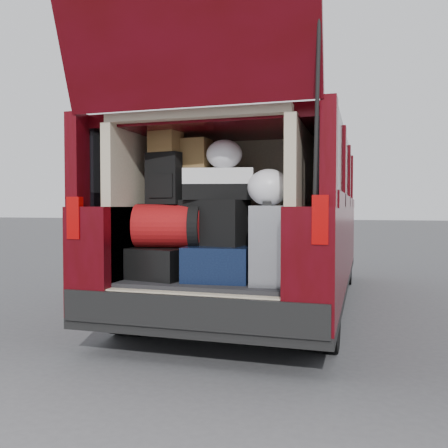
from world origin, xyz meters
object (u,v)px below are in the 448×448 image
(twotone_duffel, at_px, (219,185))
(black_soft_case, at_px, (215,223))
(silver_roller, at_px, (268,245))
(backpack, at_px, (166,179))
(navy_hardshell, at_px, (221,262))
(black_hardshell, at_px, (169,262))
(red_duffel, at_px, (169,226))

(twotone_duffel, bearing_deg, black_soft_case, -146.32)
(silver_roller, height_order, backpack, backpack)
(silver_roller, xyz_separation_m, backpack, (-0.83, 0.12, 0.49))
(navy_hardshell, xyz_separation_m, backpack, (-0.45, -0.01, 0.64))
(black_hardshell, distance_m, navy_hardshell, 0.43)
(red_duffel, relative_size, backpack, 1.28)
(black_soft_case, bearing_deg, backpack, -166.78)
(navy_hardshell, distance_m, black_soft_case, 0.31)
(black_hardshell, height_order, twotone_duffel, twotone_duffel)
(navy_hardshell, relative_size, twotone_duffel, 1.12)
(black_soft_case, distance_m, backpack, 0.52)
(silver_roller, distance_m, red_duffel, 0.80)
(red_duffel, bearing_deg, black_hardshell, 104.34)
(red_duffel, height_order, black_soft_case, black_soft_case)
(backpack, bearing_deg, twotone_duffel, 16.22)
(silver_roller, bearing_deg, backpack, 165.26)
(backpack, distance_m, twotone_duffel, 0.43)
(navy_hardshell, height_order, red_duffel, red_duffel)
(silver_roller, distance_m, backpack, 0.97)
(navy_hardshell, xyz_separation_m, red_duffel, (-0.41, -0.06, 0.27))
(black_hardshell, distance_m, backpack, 0.65)
(twotone_duffel, bearing_deg, navy_hardshell, -64.22)
(black_soft_case, relative_size, twotone_duffel, 0.91)
(red_duffel, bearing_deg, navy_hardshell, -2.93)
(silver_roller, bearing_deg, twotone_duffel, 151.05)
(silver_roller, relative_size, backpack, 1.39)
(black_hardshell, height_order, navy_hardshell, navy_hardshell)
(navy_hardshell, height_order, backpack, backpack)
(twotone_duffel, bearing_deg, backpack, 175.39)
(black_soft_case, bearing_deg, red_duffel, -159.71)
(navy_hardshell, bearing_deg, red_duffel, -176.41)
(navy_hardshell, xyz_separation_m, black_soft_case, (-0.06, 0.01, 0.30))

